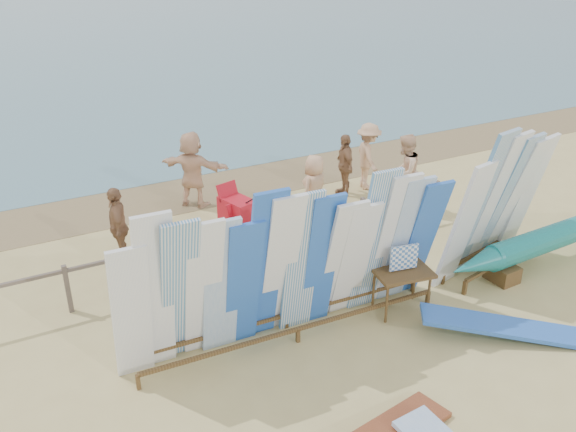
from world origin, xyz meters
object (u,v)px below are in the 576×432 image
outrigger_canoe (562,235)px  beach_chair_right (245,231)px  main_surfboard_rack (292,269)px  beach_chair_left (189,257)px  beachgoer_5 (192,169)px  beachgoer_9 (368,156)px  side_surfboard_rack (497,207)px  beachgoer_8 (404,173)px  beachgoer_4 (118,226)px  beachgoer_10 (345,165)px  stroller (237,217)px  flat_board_d (504,337)px  vendor_table (401,289)px  beachgoer_6 (314,189)px

outrigger_canoe → beach_chair_right: 6.32m
main_surfboard_rack → beach_chair_left: main_surfboard_rack is taller
beachgoer_5 → beachgoer_9: bearing=-148.5°
side_surfboard_rack → beachgoer_8: (0.33, 3.09, -0.44)m
beachgoer_4 → beachgoer_8: beachgoer_8 is taller
beachgoer_10 → stroller: bearing=-61.1°
beach_chair_right → beachgoer_5: (-0.27, 2.31, 0.66)m
beachgoer_9 → beach_chair_left: bearing=124.3°
flat_board_d → beach_chair_right: (-2.29, 4.99, 0.25)m
vendor_table → flat_board_d: size_ratio=0.47×
beach_chair_left → beachgoer_8: 5.41m
beachgoer_4 → vendor_table: bearing=57.3°
side_surfboard_rack → outrigger_canoe: bearing=-24.7°
beach_chair_right → side_surfboard_rack: bearing=-62.9°
beachgoer_9 → beach_chair_right: bearing=124.1°
beach_chair_left → beach_chair_right: size_ratio=0.93×
outrigger_canoe → beach_chair_right: beach_chair_right is taller
beach_chair_right → stroller: size_ratio=0.76×
beachgoer_4 → beachgoer_10: beachgoer_4 is taller
main_surfboard_rack → beach_chair_right: (0.69, 3.31, -0.97)m
outrigger_canoe → flat_board_d: size_ratio=2.17×
flat_board_d → beachgoer_4: size_ratio=1.68×
flat_board_d → beachgoer_10: beachgoer_10 is taller
beachgoer_6 → beach_chair_left: bearing=-14.3°
outrigger_canoe → beachgoer_4: size_ratio=3.65×
beachgoer_6 → beachgoer_9: bearing=-179.7°
beach_chair_right → stroller: 0.38m
main_surfboard_rack → beachgoer_10: bearing=51.5°
beach_chair_left → beachgoer_9: (5.36, 1.72, 0.61)m
outrigger_canoe → beachgoer_8: (-1.21, 3.45, 0.37)m
vendor_table → beachgoer_4: size_ratio=0.79×
outrigger_canoe → beachgoer_4: 8.63m
outrigger_canoe → beachgoer_5: size_ratio=3.22×
main_surfboard_rack → beachgoer_10: (3.91, 4.50, -0.45)m
outrigger_canoe → flat_board_d: 3.23m
main_surfboard_rack → beachgoer_6: main_surfboard_rack is taller
vendor_table → beachgoer_10: bearing=77.5°
beach_chair_left → beachgoer_6: size_ratio=0.51×
main_surfboard_rack → beachgoer_4: size_ratio=3.41×
outrigger_canoe → stroller: stroller is taller
outrigger_canoe → beachgoer_5: bearing=130.1°
beach_chair_right → beachgoer_4: 2.58m
beachgoer_5 → main_surfboard_rack: bearing=131.2°
side_surfboard_rack → outrigger_canoe: side_surfboard_rack is taller
vendor_table → beachgoer_10: size_ratio=0.82×
outrigger_canoe → beachgoer_6: (-3.39, 3.81, 0.25)m
beachgoer_4 → beachgoer_9: bearing=111.4°
side_surfboard_rack → beachgoer_6: size_ratio=1.91×
outrigger_canoe → beach_chair_left: size_ratio=7.33×
side_surfboard_rack → outrigger_canoe: size_ratio=0.51×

